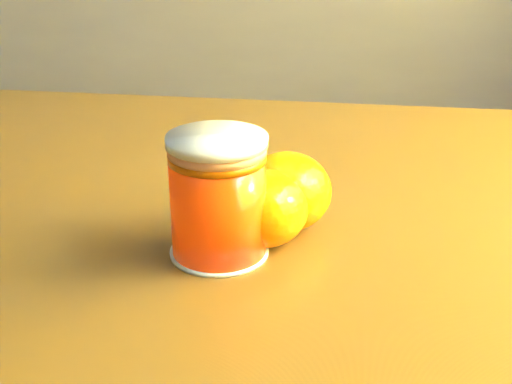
{
  "coord_description": "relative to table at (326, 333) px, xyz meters",
  "views": [
    {
      "loc": [
        0.96,
        -0.38,
        0.98
      ],
      "look_at": [
        0.96,
        0.09,
        0.78
      ],
      "focal_mm": 50.0,
      "sensor_mm": 36.0,
      "label": 1
    }
  ],
  "objects": [
    {
      "name": "table",
      "position": [
        0.0,
        0.0,
        0.0
      ],
      "size": [
        1.06,
        0.81,
        0.73
      ],
      "rotation": [
        0.0,
        0.0,
        -0.14
      ],
      "color": "#583C16",
      "rests_on": "ground"
    },
    {
      "name": "juice_glass",
      "position": [
        -0.08,
        -0.03,
        0.14
      ],
      "size": [
        0.07,
        0.07,
        0.09
      ],
      "rotation": [
        0.0,
        0.0,
        0.1
      ],
      "color": "#FF3705",
      "rests_on": "table"
    },
    {
      "name": "orange_front",
      "position": [
        -0.05,
        -0.02,
        0.12
      ],
      "size": [
        0.07,
        0.07,
        0.06
      ],
      "primitive_type": "ellipsoid",
      "rotation": [
        0.0,
        0.0,
        0.05
      ],
      "color": "orange",
      "rests_on": "table"
    },
    {
      "name": "orange_back",
      "position": [
        -0.03,
        0.01,
        0.12
      ],
      "size": [
        0.08,
        0.08,
        0.06
      ],
      "primitive_type": "ellipsoid",
      "rotation": [
        0.0,
        0.0,
        -0.11
      ],
      "color": "orange",
      "rests_on": "table"
    }
  ]
}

